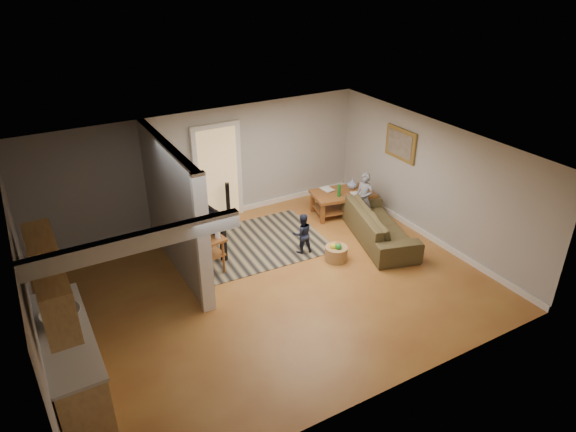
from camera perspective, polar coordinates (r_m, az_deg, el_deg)
The scene contains 11 objects.
ground at distance 9.38m, azimuth -2.10°, elevation -7.76°, with size 7.50×7.50×0.00m, color brown.
room_shell at distance 8.60m, azimuth -9.89°, elevation -0.29°, with size 7.54×6.02×2.52m.
area_rug at distance 10.64m, azimuth -3.75°, elevation -3.10°, with size 2.84×2.07×0.01m, color black.
sofa at distance 10.98m, azimuth 9.94°, elevation -2.50°, with size 2.32×0.91×0.68m, color #443722.
coffee_table at distance 11.74m, azimuth 6.15°, elevation 2.15°, with size 1.51×1.06×0.81m.
tv_console at distance 9.78m, azimuth -9.50°, elevation -1.91°, with size 0.60×1.22×1.01m.
speaker_left at distance 9.92m, azimuth -7.23°, elevation -2.53°, with size 0.10×0.10×0.97m, color black.
speaker_right at distance 11.42m, azimuth -6.68°, elevation 1.55°, with size 0.09×0.09×0.91m, color black.
toy_basket at distance 10.07m, azimuth 5.38°, elevation -4.07°, with size 0.44×0.44×0.39m.
child at distance 11.65m, azimuth 8.26°, elevation -0.51°, with size 0.42×0.27×1.15m, color slate.
toddler at distance 10.36m, azimuth 1.56°, elevation -4.01°, with size 0.41×0.32×0.85m, color #1B2239.
Camera 1 is at (-3.49, -6.83, 5.39)m, focal length 32.00 mm.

